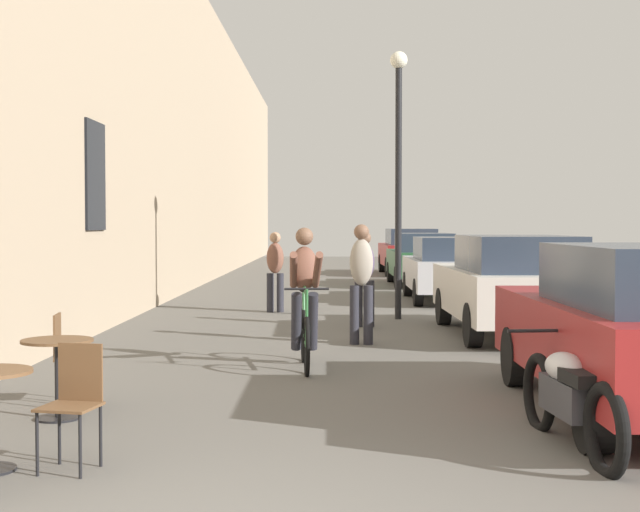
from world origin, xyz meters
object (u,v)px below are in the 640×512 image
pedestrian_far (275,267)px  cafe_chair_mid_toward_street (68,352)px  pedestrian_near (361,277)px  pedestrian_mid (364,273)px  parked_car_fifth (410,251)px  cyclist_on_bicycle (305,301)px  parked_motorcycle (570,397)px  parked_car_fourth (422,258)px  cafe_table_mid (57,361)px  parked_car_second (511,284)px  parked_car_third (447,268)px  cafe_chair_near_toward_street (74,397)px  street_lamp (399,150)px

pedestrian_far → cafe_chair_mid_toward_street: bearing=-98.6°
pedestrian_near → pedestrian_far: pedestrian_near is taller
pedestrian_mid → parked_car_fifth: 16.21m
cyclist_on_bicycle → parked_motorcycle: bearing=-61.7°
parked_car_fourth → parked_car_fifth: size_ratio=0.94×
cafe_table_mid → parked_car_second: parked_car_second is taller
parked_car_third → parked_car_fifth: bearing=89.6°
pedestrian_far → parked_car_fifth: pedestrian_far is taller
pedestrian_mid → parked_car_third: size_ratio=0.40×
cafe_chair_near_toward_street → pedestrian_near: bearing=71.4°
parked_car_fourth → street_lamp: bearing=-98.4°
cafe_chair_mid_toward_street → pedestrian_near: (2.97, 4.50, 0.47)m
cafe_chair_mid_toward_street → pedestrian_mid: 7.47m
cafe_chair_mid_toward_street → pedestrian_mid: bearing=65.5°
street_lamp → parked_car_fourth: (1.34, 9.14, -2.33)m
cafe_table_mid → pedestrian_near: size_ratio=0.41×
parked_car_second → parked_car_fourth: bearing=91.2°
cyclist_on_bicycle → pedestrian_near: pedestrian_near is taller
pedestrian_far → parked_car_third: size_ratio=0.39×
pedestrian_mid → pedestrian_near: bearing=-93.1°
pedestrian_far → parked_car_fourth: (3.69, 7.84, -0.12)m
cyclist_on_bicycle → parked_car_third: bearing=72.8°
parked_car_fourth → cafe_chair_near_toward_street: bearing=-102.8°
cyclist_on_bicycle → parked_motorcycle: (2.19, -4.07, -0.41)m
pedestrian_near → street_lamp: (0.79, 3.55, 2.12)m
parked_car_second → parked_motorcycle: parked_car_second is taller
street_lamp → parked_car_fifth: bearing=84.4°
parked_motorcycle → cafe_table_mid: bearing=166.7°
cafe_chair_near_toward_street → pedestrian_mid: (2.40, 9.04, 0.40)m
cafe_table_mid → cafe_chair_mid_toward_street: bearing=97.1°
cyclist_on_bicycle → parked_car_third: 9.90m
pedestrian_far → parked_car_fourth: 8.67m
pedestrian_near → parked_car_fourth: bearing=80.5°
pedestrian_near → pedestrian_mid: bearing=86.9°
parked_car_fifth → pedestrian_far: bearing=-105.7°
cyclist_on_bicycle → pedestrian_mid: (0.89, 4.34, 0.10)m
cafe_chair_near_toward_street → parked_motorcycle: cafe_chair_near_toward_street is taller
pedestrian_far → cafe_table_mid: bearing=-97.6°
parked_car_third → parked_car_fourth: parked_car_fourth is taller
cafe_chair_near_toward_street → pedestrian_near: size_ratio=0.51×
cafe_chair_near_toward_street → parked_car_second: bearing=59.2°
cafe_table_mid → parked_car_third: 13.49m
pedestrian_near → pedestrian_mid: 2.28m
cafe_chair_near_toward_street → parked_car_fourth: 19.95m
street_lamp → cafe_chair_mid_toward_street: bearing=-115.0°
cafe_chair_near_toward_street → pedestrian_far: pedestrian_far is taller
parked_car_third → parked_car_fourth: 5.30m
cafe_chair_mid_toward_street → parked_car_fifth: parked_car_fifth is taller
cafe_chair_near_toward_street → cafe_chair_mid_toward_street: size_ratio=1.00×
pedestrian_near → parked_car_fourth: (2.13, 12.70, -0.21)m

